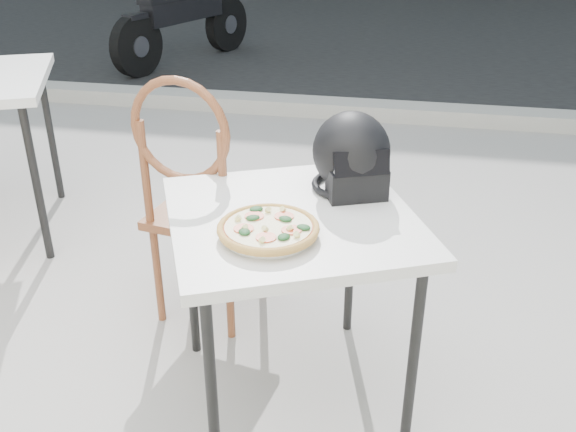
% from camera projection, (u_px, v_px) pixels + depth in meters
% --- Properties ---
extents(ground, '(80.00, 80.00, 0.00)m').
position_uv_depth(ground, '(187.00, 327.00, 2.74)').
color(ground, '#9B9793').
rests_on(ground, ground).
extents(street_asphalt, '(30.00, 8.00, 0.00)m').
position_uv_depth(street_asphalt, '(355.00, 25.00, 8.86)').
color(street_asphalt, black).
rests_on(street_asphalt, ground).
extents(curb, '(30.00, 0.25, 0.12)m').
position_uv_depth(curb, '(306.00, 106.00, 5.33)').
color(curb, '#9D9A92').
rests_on(curb, ground).
extents(cafe_table_main, '(1.02, 1.02, 0.74)m').
position_uv_depth(cafe_table_main, '(292.00, 232.00, 2.09)').
color(cafe_table_main, silver).
rests_on(cafe_table_main, ground).
extents(plate, '(0.36, 0.36, 0.02)m').
position_uv_depth(plate, '(268.00, 234.00, 1.92)').
color(plate, silver).
rests_on(plate, cafe_table_main).
extents(pizza, '(0.40, 0.40, 0.04)m').
position_uv_depth(pizza, '(268.00, 228.00, 1.91)').
color(pizza, '#BD8E45').
rests_on(pizza, plate).
extents(helmet, '(0.35, 0.36, 0.27)m').
position_uv_depth(helmet, '(352.00, 157.00, 2.18)').
color(helmet, black).
rests_on(helmet, cafe_table_main).
extents(cafe_chair_main, '(0.48, 0.48, 1.09)m').
position_uv_depth(cafe_chair_main, '(197.00, 190.00, 2.54)').
color(cafe_chair_main, brown).
rests_on(cafe_chair_main, ground).
extents(motorcycle, '(0.89, 1.90, 1.00)m').
position_uv_depth(motorcycle, '(184.00, 21.00, 6.75)').
color(motorcycle, black).
rests_on(motorcycle, street_asphalt).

